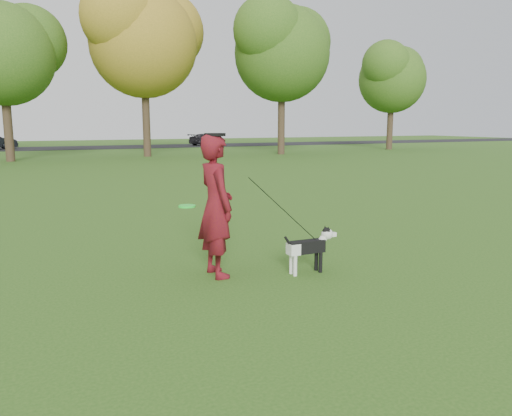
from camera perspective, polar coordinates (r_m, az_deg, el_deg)
name	(u,v)px	position (r m, az deg, el deg)	size (l,w,h in m)	color
ground	(268,279)	(7.13, 1.43, -8.15)	(120.00, 120.00, 0.00)	#285116
road	(68,148)	(46.25, -20.73, 6.43)	(120.00, 7.00, 0.02)	black
man	(216,206)	(7.11, -4.60, 0.23)	(0.74, 0.49, 2.04)	#580C1F
dog	(310,245)	(7.37, 6.22, -4.26)	(0.89, 0.18, 0.68)	black
car_right	(208,139)	(48.72, -5.55, 7.81)	(1.55, 3.82, 1.11)	black
man_held_items	(283,209)	(7.26, 3.06, -0.15)	(2.01, 0.60, 1.59)	#1FFC37
tree_row	(50,30)	(32.63, -22.47, 18.25)	(51.74, 8.86, 12.01)	#38281C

